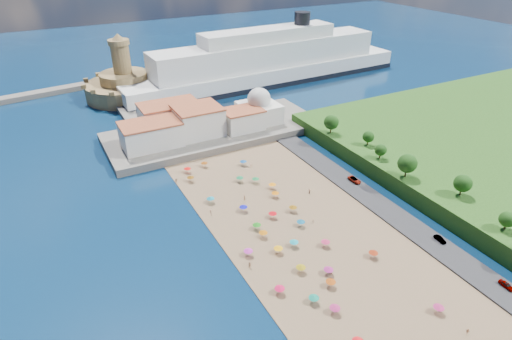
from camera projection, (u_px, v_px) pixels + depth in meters
ground at (285, 236)px, 121.13m from camera, size 700.00×700.00×0.00m
terrace at (215, 131)px, 180.74m from camera, size 90.00×36.00×3.00m
jetty at (142, 114)px, 198.80m from camera, size 18.00×70.00×2.40m
waterfront_buildings at (184, 123)px, 172.76m from camera, size 57.00×29.00×11.00m
domed_building at (259, 108)px, 183.77m from camera, size 16.00×16.00×15.00m
fortress at (125, 85)px, 219.24m from camera, size 40.00×40.00×32.40m
cruise_ship at (268, 63)px, 239.29m from camera, size 168.09×30.56×36.59m
beach_parasols at (308, 256)px, 110.19m from camera, size 31.33×115.17×2.20m
beachgoers at (288, 248)px, 114.68m from camera, size 37.62×97.63×1.89m
parked_cars at (398, 210)px, 130.04m from camera, size 2.41×60.70×1.42m
hillside_trees at (432, 176)px, 130.40m from camera, size 12.43×108.08×7.92m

